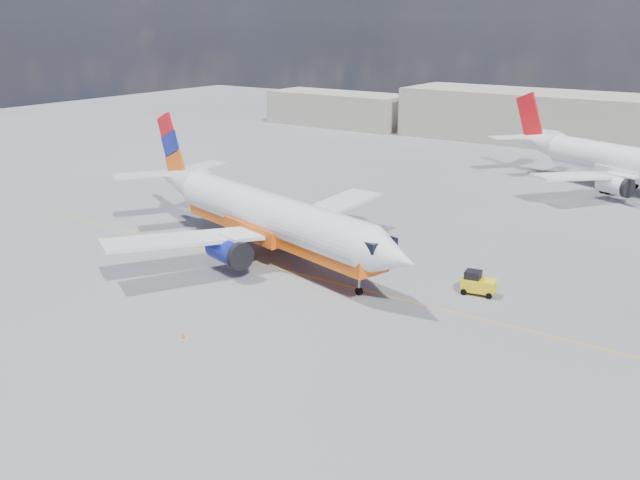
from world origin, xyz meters
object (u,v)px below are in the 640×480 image
Objects in this scene: main_jet at (265,216)px; traffic_cone at (183,336)px; gse_tug at (478,283)px; second_jet at (629,164)px.

traffic_cone is at bearing -53.66° from main_jet.
main_jet reaches higher than gse_tug.
main_jet reaches higher than second_jet.
main_jet is 18.51m from gse_tug.
main_jet is at bearing 111.28° from traffic_cone.
second_jet is at bearing 76.86° from traffic_cone.
main_jet is 45.91m from second_jet.
main_jet is 1.06× the size of second_jet.
traffic_cone is (-12.04, -17.95, -0.57)m from gse_tug.
second_jet is at bearing 78.35° from gse_tug.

